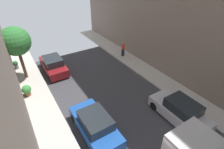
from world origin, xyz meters
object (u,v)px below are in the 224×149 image
at_px(parked_car_left_3, 53,65).
at_px(street_tree_0, 15,42).
at_px(potted_plant_0, 27,90).
at_px(parked_car_right_2, 180,111).
at_px(pedestrian, 123,48).
at_px(parked_car_left_2, 95,125).
at_px(potted_plant_2, 16,64).

xyz_separation_m(parked_car_left_3, street_tree_0, (-2.55, 0.14, 2.95)).
relative_size(parked_car_left_3, potted_plant_0, 4.48).
bearing_deg(parked_car_right_2, street_tree_0, 126.01).
distance_m(parked_car_right_2, pedestrian, 9.94).
bearing_deg(parked_car_left_2, parked_car_left_3, 90.00).
xyz_separation_m(potted_plant_0, potted_plant_2, (-0.16, 5.03, -0.04)).
bearing_deg(potted_plant_2, potted_plant_0, -88.16).
xyz_separation_m(parked_car_right_2, potted_plant_2, (-8.49, 13.10, -0.09)).
bearing_deg(parked_car_left_3, potted_plant_0, -137.16).
relative_size(parked_car_left_2, potted_plant_0, 4.48).
xyz_separation_m(pedestrian, street_tree_0, (-10.10, 1.23, 2.60)).
relative_size(potted_plant_0, potted_plant_2, 1.10).
bearing_deg(street_tree_0, pedestrian, -6.97).
distance_m(parked_car_right_2, street_tree_0, 13.83).
relative_size(parked_car_left_3, street_tree_0, 0.88).
bearing_deg(potted_plant_0, pedestrian, 8.80).
distance_m(parked_car_left_3, potted_plant_2, 3.86).
bearing_deg(pedestrian, potted_plant_0, -171.20).
xyz_separation_m(parked_car_right_2, street_tree_0, (-7.95, 10.93, 2.95)).
relative_size(parked_car_left_2, parked_car_right_2, 1.00).
bearing_deg(parked_car_right_2, potted_plant_0, 135.89).
relative_size(parked_car_right_2, potted_plant_0, 4.48).
height_order(potted_plant_0, potted_plant_2, potted_plant_0).
distance_m(parked_car_left_2, potted_plant_2, 11.51).
xyz_separation_m(parked_car_left_2, potted_plant_2, (-3.09, 11.09, -0.09)).
height_order(parked_car_left_3, pedestrian, pedestrian).
bearing_deg(parked_car_left_3, parked_car_right_2, -63.41).
bearing_deg(potted_plant_2, street_tree_0, -75.92).
relative_size(parked_car_right_2, street_tree_0, 0.88).
relative_size(parked_car_right_2, potted_plant_2, 4.92).
height_order(parked_car_left_2, pedestrian, pedestrian).
height_order(parked_car_left_3, parked_car_right_2, same).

